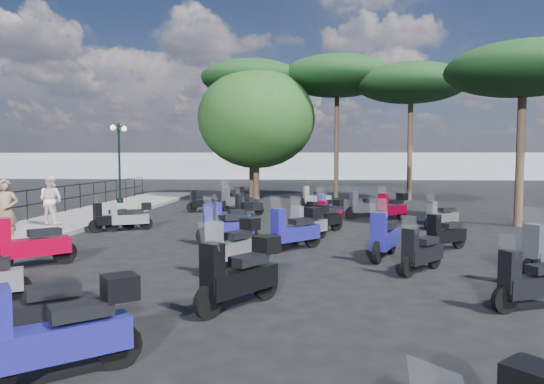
# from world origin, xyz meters

# --- Properties ---
(ground) EXTENTS (120.00, 120.00, 0.00)m
(ground) POSITION_xyz_m (0.00, 0.00, 0.00)
(ground) COLOR black
(ground) RESTS_ON ground
(sidewalk) EXTENTS (3.00, 30.00, 0.15)m
(sidewalk) POSITION_xyz_m (-6.50, 3.00, 0.07)
(sidewalk) COLOR slate
(sidewalk) RESTS_ON ground
(railing) EXTENTS (0.04, 26.04, 1.10)m
(railing) POSITION_xyz_m (-7.80, 2.80, 0.90)
(railing) COLOR black
(railing) RESTS_ON sidewalk
(lamp_post_2) EXTENTS (0.49, 1.14, 3.97)m
(lamp_post_2) POSITION_xyz_m (-7.09, 10.39, 2.41)
(lamp_post_2) COLOR black
(lamp_post_2) RESTS_ON sidewalk
(woman) EXTENTS (0.73, 0.63, 1.69)m
(woman) POSITION_xyz_m (-5.68, -1.03, 1.00)
(woman) COLOR brown
(woman) RESTS_ON sidewalk
(pedestrian_far) EXTENTS (0.91, 0.77, 1.66)m
(pedestrian_far) POSITION_xyz_m (-6.36, 2.48, 0.98)
(pedestrian_far) COLOR silver
(pedestrian_far) RESTS_ON sidewalk
(scooter_0) EXTENTS (1.49, 1.12, 1.39)m
(scooter_0) POSITION_xyz_m (-1.18, -7.56, 0.48)
(scooter_0) COLOR black
(scooter_0) RESTS_ON ground
(scooter_2) EXTENTS (1.41, 1.32, 1.45)m
(scooter_2) POSITION_xyz_m (-3.75, -3.18, 0.50)
(scooter_2) COLOR black
(scooter_2) RESTS_ON ground
(scooter_3) EXTENTS (1.18, 1.13, 1.23)m
(scooter_3) POSITION_xyz_m (-4.13, 2.08, 0.43)
(scooter_3) COLOR black
(scooter_3) RESTS_ON ground
(scooter_4) EXTENTS (1.42, 0.81, 1.21)m
(scooter_4) POSITION_xyz_m (-3.59, 2.30, 0.46)
(scooter_4) COLOR black
(scooter_4) RESTS_ON ground
(scooter_5) EXTENTS (0.90, 1.62, 1.37)m
(scooter_5) POSITION_xyz_m (-1.18, 8.86, 0.52)
(scooter_5) COLOR black
(scooter_5) RESTS_ON ground
(scooter_6) EXTENTS (1.50, 1.24, 1.42)m
(scooter_6) POSITION_xyz_m (-0.39, -8.31, 0.54)
(scooter_6) COLOR black
(scooter_6) RESTS_ON ground
(scooter_7) EXTENTS (1.07, 1.57, 1.39)m
(scooter_7) POSITION_xyz_m (0.63, -3.01, 0.52)
(scooter_7) COLOR black
(scooter_7) RESTS_ON ground
(scooter_8) EXTENTS (1.06, 1.39, 1.31)m
(scooter_8) POSITION_xyz_m (-0.19, 0.43, 0.46)
(scooter_8) COLOR black
(scooter_8) RESTS_ON ground
(scooter_9) EXTENTS (1.69, 0.83, 1.40)m
(scooter_9) POSITION_xyz_m (-0.03, 0.11, 0.49)
(scooter_9) COLOR black
(scooter_9) RESTS_ON ground
(scooter_10) EXTENTS (1.19, 1.09, 1.21)m
(scooter_10) POSITION_xyz_m (-0.18, 6.45, 0.42)
(scooter_10) COLOR black
(scooter_10) RESTS_ON ground
(scooter_11) EXTENTS (1.48, 0.84, 1.27)m
(scooter_11) POSITION_xyz_m (-2.32, 7.86, 0.44)
(scooter_11) COLOR black
(scooter_11) RESTS_ON ground
(scooter_13) EXTENTS (1.23, 1.54, 1.44)m
(scooter_13) POSITION_xyz_m (1.16, -5.67, 0.54)
(scooter_13) COLOR black
(scooter_13) RESTS_ON ground
(scooter_14) EXTENTS (1.42, 1.36, 1.43)m
(scooter_14) POSITION_xyz_m (1.93, -0.77, 0.54)
(scooter_14) COLOR black
(scooter_14) RESTS_ON ground
(scooter_15) EXTENTS (1.16, 1.42, 1.33)m
(scooter_15) POSITION_xyz_m (2.29, 0.68, 0.50)
(scooter_15) COLOR black
(scooter_15) RESTS_ON ground
(scooter_16) EXTENTS (1.36, 1.03, 1.24)m
(scooter_16) POSITION_xyz_m (-0.21, 2.34, 0.47)
(scooter_16) COLOR black
(scooter_16) RESTS_ON ground
(scooter_17) EXTENTS (1.64, 0.78, 1.35)m
(scooter_17) POSITION_xyz_m (2.66, 10.04, 0.47)
(scooter_17) COLOR black
(scooter_17) RESTS_ON ground
(scooter_19) EXTENTS (1.11, 1.24, 1.25)m
(scooter_19) POSITION_xyz_m (4.58, -3.05, 0.43)
(scooter_19) COLOR black
(scooter_19) RESTS_ON ground
(scooter_20) EXTENTS (0.95, 1.76, 1.48)m
(scooter_20) POSITION_xyz_m (4.06, -1.66, 0.51)
(scooter_20) COLOR black
(scooter_20) RESTS_ON ground
(scooter_21) EXTENTS (1.29, 1.17, 1.31)m
(scooter_21) POSITION_xyz_m (2.74, 2.34, 0.45)
(scooter_21) COLOR black
(scooter_21) RESTS_ON ground
(scooter_22) EXTENTS (0.98, 1.30, 1.19)m
(scooter_22) POSITION_xyz_m (3.05, 3.84, 0.45)
(scooter_22) COLOR black
(scooter_22) RESTS_ON ground
(scooter_23) EXTENTS (1.17, 1.18, 1.25)m
(scooter_23) POSITION_xyz_m (3.13, 6.17, 0.43)
(scooter_23) COLOR black
(scooter_23) RESTS_ON ground
(scooter_24) EXTENTS (1.49, 0.77, 1.24)m
(scooter_24) POSITION_xyz_m (5.79, -5.43, 0.47)
(scooter_24) COLOR black
(scooter_24) RESTS_ON ground
(scooter_26) EXTENTS (1.29, 1.05, 1.25)m
(scooter_26) POSITION_xyz_m (5.76, -0.57, 0.43)
(scooter_26) COLOR black
(scooter_26) RESTS_ON ground
(scooter_27) EXTENTS (1.36, 0.97, 1.25)m
(scooter_27) POSITION_xyz_m (6.71, 3.31, 0.43)
(scooter_27) COLOR black
(scooter_27) RESTS_ON ground
(scooter_28) EXTENTS (1.37, 1.30, 1.37)m
(scooter_28) POSITION_xyz_m (5.48, 5.42, 0.52)
(scooter_28) COLOR black
(scooter_28) RESTS_ON ground
(scooter_29) EXTENTS (1.68, 0.82, 1.39)m
(scooter_29) POSITION_xyz_m (4.53, 6.01, 0.48)
(scooter_29) COLOR black
(scooter_29) RESTS_ON ground
(broadleaf_tree) EXTENTS (6.75, 6.75, 7.53)m
(broadleaf_tree) POSITION_xyz_m (-0.68, 14.82, 4.66)
(broadleaf_tree) COLOR #38281E
(broadleaf_tree) RESTS_ON ground
(pine_0) EXTENTS (6.80, 6.80, 8.40)m
(pine_0) POSITION_xyz_m (4.01, 16.09, 7.20)
(pine_0) COLOR #38281E
(pine_0) RESTS_ON ground
(pine_1) EXTENTS (6.25, 6.25, 7.65)m
(pine_1) POSITION_xyz_m (8.03, 14.69, 6.53)
(pine_1) COLOR #38281E
(pine_1) RESTS_ON ground
(pine_2) EXTENTS (6.02, 6.02, 8.21)m
(pine_2) POSITION_xyz_m (-1.10, 16.04, 7.13)
(pine_2) COLOR #38281E
(pine_2) RESTS_ON ground
(pine_3) EXTENTS (5.23, 5.23, 6.33)m
(pine_3) POSITION_xyz_m (9.61, 4.23, 5.39)
(pine_3) COLOR #38281E
(pine_3) RESTS_ON ground
(distant_hills) EXTENTS (70.00, 8.00, 3.00)m
(distant_hills) POSITION_xyz_m (0.00, 45.00, 1.50)
(distant_hills) COLOR gray
(distant_hills) RESTS_ON ground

